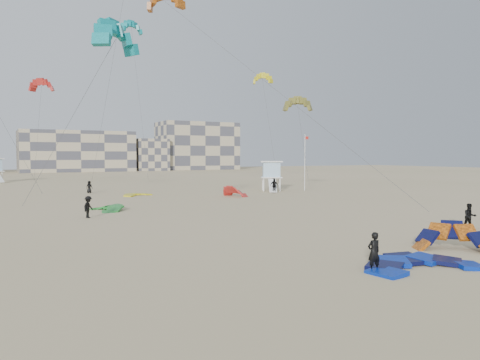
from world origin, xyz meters
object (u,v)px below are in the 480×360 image
kite_ground_orange (453,250)px  lifeguard_tower_near (271,176)px  kite_ground_blue (421,268)px  kitesurfer_main (374,252)px

kite_ground_orange → lifeguard_tower_near: lifeguard_tower_near is taller
kite_ground_blue → lifeguard_tower_near: 43.66m
kitesurfer_main → lifeguard_tower_near: size_ratio=0.27×
kitesurfer_main → lifeguard_tower_near: bearing=-112.4°
lifeguard_tower_near → kite_ground_orange: bearing=-80.7°
kitesurfer_main → kite_ground_blue: bearing=172.4°
kite_ground_blue → kite_ground_orange: size_ratio=1.39×
kitesurfer_main → kite_ground_orange: bearing=-164.0°
kitesurfer_main → lifeguard_tower_near: 44.16m
kite_ground_orange → kitesurfer_main: (-6.73, -1.44, 0.82)m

